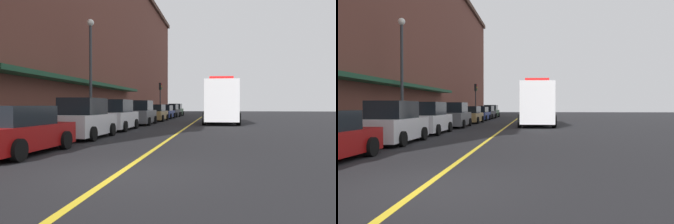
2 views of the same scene
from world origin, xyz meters
The scene contains 19 objects.
ground_plane centered at (0.00, 25.00, 0.00)m, with size 112.00×112.00×0.00m, color black.
sidewalk_left centered at (-6.20, 25.00, 0.07)m, with size 2.40×70.00×0.15m, color #9E9B93.
lane_center_stripe centered at (0.00, 25.00, 0.00)m, with size 0.16×70.00×0.01m, color gold.
brick_building_left centered at (-12.92, 24.00, 8.36)m, with size 12.22×64.00×16.70m.
parked_car_0 centered at (-4.03, 2.40, 0.73)m, with size 2.11×4.40×1.53m.
parked_car_1 centered at (-3.96, 7.62, 0.87)m, with size 1.96×4.26×1.88m.
parked_car_2 centered at (-4.02, 12.78, 0.88)m, with size 2.01×4.49×1.90m.
parked_car_3 centered at (-3.93, 18.93, 0.89)m, with size 2.11×4.69×1.93m.
parked_car_4 centered at (-3.86, 25.00, 0.76)m, with size 2.00×4.34×1.62m.
parked_car_5 centered at (-3.92, 30.78, 0.73)m, with size 2.00×4.62×1.54m.
parked_car_6 centered at (-3.92, 35.93, 0.78)m, with size 2.15×4.35×1.67m.
parked_car_7 centered at (-4.02, 41.20, 0.83)m, with size 2.12×4.22×1.77m.
box_truck centered at (2.34, 21.51, 1.78)m, with size 3.07×8.20×3.74m.
parking_meter_0 centered at (-5.35, 34.31, 1.06)m, with size 0.14×0.18×1.33m.
parking_meter_1 centered at (-5.35, 34.19, 1.06)m, with size 0.14×0.18×1.33m.
parking_meter_3 centered at (-5.35, 7.91, 1.06)m, with size 0.14×0.18×1.33m.
parking_meter_4 centered at (-5.35, 35.78, 1.06)m, with size 0.14×0.18×1.33m.
street_lamp_left centered at (-5.95, 13.38, 4.40)m, with size 0.44×0.44×6.94m.
traffic_light_near centered at (-5.29, 35.61, 3.16)m, with size 0.38×0.36×4.30m.
Camera 1 is at (2.24, -7.33, 1.55)m, focal length 35.95 mm.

